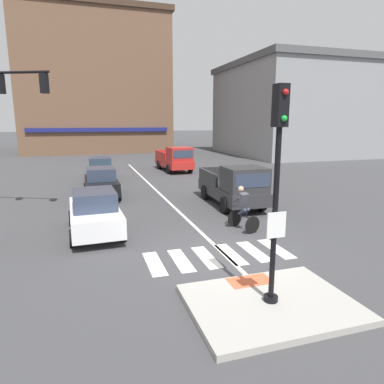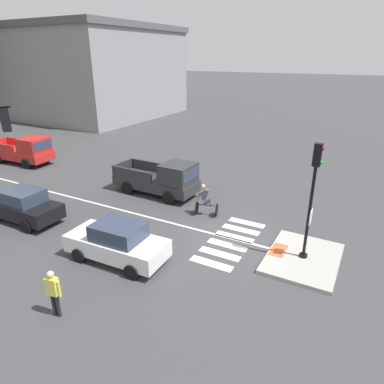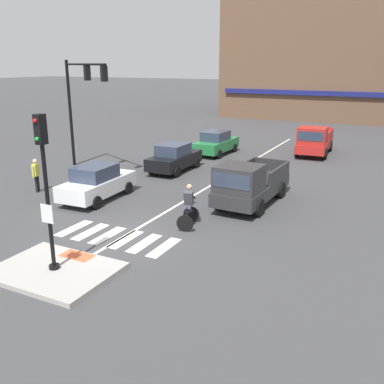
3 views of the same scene
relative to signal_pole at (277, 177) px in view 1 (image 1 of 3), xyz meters
The scene contains 19 objects.
ground_plane 4.39m from the signal_pole, 90.00° to the left, with size 300.00×300.00×0.00m, color #3D3D3F.
traffic_island 2.88m from the signal_pole, 90.00° to the left, with size 3.65×2.73×0.15m, color #A3A099.
tactile_pad_front 2.98m from the signal_pole, 90.00° to the left, with size 1.10×0.60×0.01m, color #DB5B38.
signal_pole is the anchor object (origin of this frame).
crosswalk_stripe_a 4.76m from the signal_pole, 122.78° to the left, with size 0.44×1.80×0.01m, color silver.
crosswalk_stripe_b 4.48m from the signal_pole, 111.12° to the left, with size 0.44×1.80×0.01m, color silver.
crosswalk_stripe_c 4.33m from the signal_pole, 97.34° to the left, with size 0.44×1.80×0.01m, color silver.
crosswalk_stripe_d 4.33m from the signal_pole, 82.66° to the left, with size 0.44×1.80×0.01m, color silver.
crosswalk_stripe_e 4.48m from the signal_pole, 68.88° to the left, with size 0.44×1.80×0.01m, color silver.
crosswalk_stripe_f 4.76m from the signal_pole, 57.22° to the left, with size 0.44×1.80×0.01m, color silver.
lane_centre_line 13.57m from the signal_pole, 89.11° to the left, with size 0.14×28.00×0.01m, color silver.
building_corner_left 39.93m from the signal_pole, 54.19° to the left, with size 19.24×17.25×11.19m.
building_corner_right 47.67m from the signal_pole, 92.25° to the left, with size 19.60×17.45×18.37m.
car_black_westbound_far 13.51m from the signal_pole, 103.14° to the left, with size 1.88×4.12×1.64m.
car_green_westbound_distant 18.94m from the signal_pole, 98.58° to the left, with size 1.96×4.16×1.64m.
car_white_westbound_near 7.76m from the signal_pole, 118.55° to the left, with size 1.98×4.17×1.64m.
pickup_truck_red_eastbound_distant 21.69m from the signal_pole, 81.07° to the left, with size 2.28×5.20×2.08m.
pickup_truck_charcoal_eastbound_mid 9.52m from the signal_pole, 70.74° to the left, with size 2.19×5.16×2.08m.
cyclist 6.03m from the signal_pole, 70.93° to the left, with size 0.90×1.22×1.68m.
Camera 1 is at (-3.76, -9.38, 4.07)m, focal length 31.95 mm.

